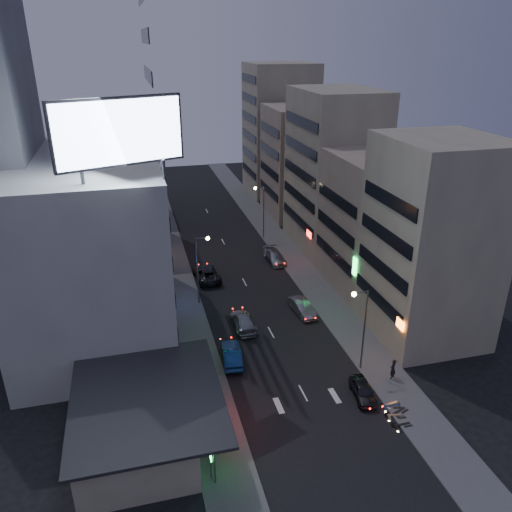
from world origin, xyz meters
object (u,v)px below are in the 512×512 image
object	(u,v)px
parked_car_right_near	(363,391)
scooter_blue	(400,398)
parked_car_right_far	(275,257)
scooter_black_b	(404,401)
scooter_black_a	(410,416)
road_car_blue	(232,354)
scooter_silver_a	(405,408)
scooter_silver_b	(397,395)
road_car_silver	(243,321)
parked_car_right_mid	(302,307)
parked_car_left	(206,273)
person	(393,369)

from	to	relation	value
parked_car_right_near	scooter_blue	size ratio (longest dim) A/B	1.95
parked_car_right_far	scooter_black_b	bearing A→B (deg)	-88.01
scooter_black_a	road_car_blue	bearing A→B (deg)	45.19
scooter_silver_a	scooter_silver_b	bearing A→B (deg)	3.96
road_car_silver	scooter_silver_a	world-z (taller)	road_car_silver
scooter_black_b	parked_car_right_near	bearing A→B (deg)	29.86
parked_car_right_mid	scooter_silver_b	world-z (taller)	parked_car_right_mid
parked_car_right_far	scooter_blue	size ratio (longest dim) A/B	2.54
parked_car_right_near	scooter_black_b	xyz separation A→B (m)	(2.65, -2.07, 0.06)
scooter_blue	road_car_silver	bearing A→B (deg)	41.09
parked_car_left	parked_car_right_mid	bearing A→B (deg)	124.31
parked_car_right_far	scooter_black_a	world-z (taller)	parked_car_right_far
parked_car_right_near	scooter_silver_a	xyz separation A→B (m)	(2.29, -2.84, 0.05)
road_car_silver	scooter_blue	xyz separation A→B (m)	(9.81, -15.11, -0.02)
scooter_black_a	parked_car_right_far	bearing A→B (deg)	1.88
parked_car_right_far	scooter_blue	bearing A→B (deg)	-88.18
road_car_silver	scooter_silver_b	world-z (taller)	road_car_silver
parked_car_right_far	scooter_black_a	distance (m)	32.61
scooter_silver_a	scooter_black_b	size ratio (longest dim) A/B	0.99
parked_car_right_near	scooter_silver_a	world-z (taller)	parked_car_right_near
scooter_blue	scooter_silver_b	distance (m)	0.44
road_car_silver	scooter_silver_b	size ratio (longest dim) A/B	2.86
parked_car_right_near	parked_car_left	xyz separation A→B (m)	(-9.16, 25.76, 0.14)
parked_car_right_mid	scooter_blue	size ratio (longest dim) A/B	2.23
road_car_blue	scooter_black_b	world-z (taller)	road_car_blue
parked_car_right_far	scooter_silver_b	xyz separation A→B (m)	(1.77, -30.04, -0.07)
road_car_silver	scooter_blue	size ratio (longest dim) A/B	2.59
road_car_blue	scooter_silver_b	distance (m)	15.19
parked_car_right_far	parked_car_right_mid	bearing A→B (deg)	-95.78
parked_car_right_mid	scooter_silver_b	size ratio (longest dim) A/B	2.47
person	scooter_silver_a	size ratio (longest dim) A/B	0.97
parked_car_right_far	road_car_silver	bearing A→B (deg)	-119.10
person	road_car_blue	bearing A→B (deg)	-59.49
parked_car_left	road_car_silver	world-z (taller)	parked_car_left
parked_car_right_mid	scooter_silver_a	distance (m)	17.69
parked_car_right_mid	parked_car_right_far	xyz separation A→B (m)	(1.05, 14.15, 0.00)
parked_car_right_mid	person	distance (m)	13.62
parked_car_right_mid	road_car_blue	world-z (taller)	road_car_blue
parked_car_right_far	scooter_blue	world-z (taller)	parked_car_right_far
person	scooter_silver_a	bearing A→B (deg)	38.67
parked_car_right_near	road_car_blue	bearing A→B (deg)	149.10
scooter_silver_a	scooter_blue	distance (m)	1.19
person	scooter_blue	bearing A→B (deg)	37.04
scooter_silver_a	scooter_silver_b	world-z (taller)	scooter_silver_a
parked_car_right_mid	scooter_black_a	xyz separation A→B (m)	(2.53, -18.43, -0.05)
road_car_silver	scooter_silver_a	size ratio (longest dim) A/B	2.64
scooter_black_a	scooter_blue	bearing A→B (deg)	-9.31
parked_car_left	scooter_silver_b	xyz separation A→B (m)	(11.67, -27.01, -0.13)
road_car_blue	scooter_black_b	distance (m)	15.81
scooter_blue	scooter_black_b	bearing A→B (deg)	-155.61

